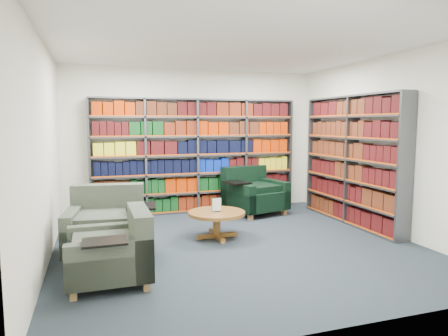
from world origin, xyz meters
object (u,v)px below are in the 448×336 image
object	(u,v)px
chair_teal_left	(107,226)
chair_green_right	(252,194)
chair_teal_front	(117,253)
coffee_table	(217,217)

from	to	relation	value
chair_teal_left	chair_green_right	distance (m)	3.25
chair_teal_front	coffee_table	bearing A→B (deg)	39.38
chair_teal_left	chair_green_right	xyz separation A→B (m)	(2.78, 1.67, -0.00)
coffee_table	chair_teal_front	bearing A→B (deg)	-140.62
chair_teal_front	chair_green_right	bearing A→B (deg)	45.21
chair_green_right	coffee_table	xyz separation A→B (m)	(-1.18, -1.47, -0.03)
chair_teal_front	coffee_table	xyz separation A→B (m)	(1.54, 1.26, 0.00)
chair_teal_left	chair_green_right	world-z (taller)	chair_teal_left
chair_teal_front	coffee_table	distance (m)	1.99
chair_teal_left	chair_teal_front	distance (m)	1.07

